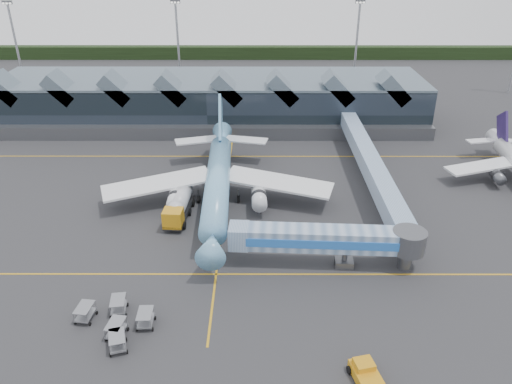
{
  "coord_description": "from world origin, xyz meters",
  "views": [
    {
      "loc": [
        4.89,
        -56.74,
        36.26
      ],
      "look_at": [
        4.78,
        3.91,
        5.0
      ],
      "focal_mm": 35.0,
      "sensor_mm": 36.0,
      "label": 1
    }
  ],
  "objects_px": {
    "main_airliner": "(218,179)",
    "fuel_truck": "(179,204)",
    "jet_bridge": "(338,240)",
    "pushback_tug": "(366,374)"
  },
  "relations": [
    {
      "from": "main_airliner",
      "to": "fuel_truck",
      "type": "height_order",
      "value": "main_airliner"
    },
    {
      "from": "jet_bridge",
      "to": "fuel_truck",
      "type": "bearing_deg",
      "value": 153.02
    },
    {
      "from": "fuel_truck",
      "to": "jet_bridge",
      "type": "bearing_deg",
      "value": -26.26
    },
    {
      "from": "fuel_truck",
      "to": "pushback_tug",
      "type": "relative_size",
      "value": 2.49
    },
    {
      "from": "jet_bridge",
      "to": "fuel_truck",
      "type": "relative_size",
      "value": 2.23
    },
    {
      "from": "main_airliner",
      "to": "fuel_truck",
      "type": "relative_size",
      "value": 3.82
    },
    {
      "from": "jet_bridge",
      "to": "fuel_truck",
      "type": "height_order",
      "value": "jet_bridge"
    },
    {
      "from": "main_airliner",
      "to": "jet_bridge",
      "type": "bearing_deg",
      "value": -48.5
    },
    {
      "from": "main_airliner",
      "to": "pushback_tug",
      "type": "height_order",
      "value": "main_airliner"
    },
    {
      "from": "jet_bridge",
      "to": "fuel_truck",
      "type": "xyz_separation_m",
      "value": [
        -20.89,
        12.19,
        -1.66
      ]
    }
  ]
}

